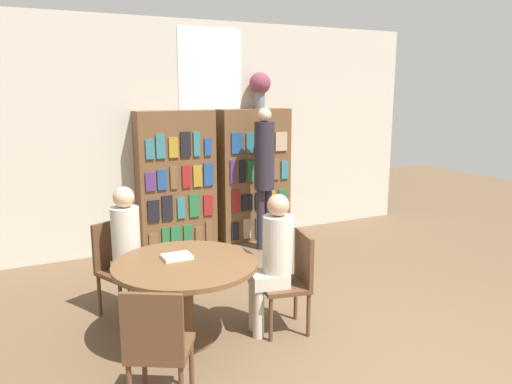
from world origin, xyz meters
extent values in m
plane|color=brown|center=(0.00, 0.00, 0.00)|extent=(16.00, 16.00, 0.00)
cube|color=beige|center=(0.00, 4.01, 1.50)|extent=(6.40, 0.06, 3.00)
cube|color=white|center=(0.00, 3.97, 2.35)|extent=(0.90, 0.01, 1.10)
cube|color=brown|center=(-0.57, 3.82, 0.92)|extent=(1.02, 0.32, 1.84)
cube|color=brown|center=(-0.95, 3.65, 0.18)|extent=(0.11, 0.02, 0.25)
cube|color=#236638|center=(-0.79, 3.65, 0.21)|extent=(0.09, 0.02, 0.30)
cube|color=#236638|center=(-0.65, 3.65, 0.21)|extent=(0.13, 0.02, 0.30)
cube|color=#236638|center=(-0.49, 3.65, 0.21)|extent=(0.12, 0.02, 0.30)
cube|color=brown|center=(-0.34, 3.65, 0.19)|extent=(0.10, 0.02, 0.25)
cube|color=brown|center=(-0.19, 3.65, 0.22)|extent=(0.09, 0.02, 0.31)
cube|color=black|center=(-0.93, 3.65, 0.60)|extent=(0.15, 0.02, 0.28)
cube|color=black|center=(-0.75, 3.65, 0.62)|extent=(0.14, 0.02, 0.32)
cube|color=#2D707A|center=(-0.57, 3.65, 0.60)|extent=(0.10, 0.02, 0.27)
cube|color=#236638|center=(-0.39, 3.65, 0.61)|extent=(0.13, 0.02, 0.30)
cube|color=maroon|center=(-0.19, 3.65, 0.60)|extent=(0.13, 0.02, 0.28)
cube|color=#4C2D6B|center=(-0.96, 3.65, 0.98)|extent=(0.12, 0.02, 0.23)
cube|color=navy|center=(-0.81, 3.65, 0.99)|extent=(0.12, 0.02, 0.26)
cube|color=brown|center=(-0.66, 3.65, 1.01)|extent=(0.09, 0.02, 0.29)
cube|color=maroon|center=(-0.48, 3.65, 1.01)|extent=(0.12, 0.02, 0.29)
cube|color=olive|center=(-0.33, 3.65, 1.00)|extent=(0.12, 0.02, 0.28)
cube|color=navy|center=(-0.18, 3.65, 1.01)|extent=(0.13, 0.02, 0.30)
cube|color=#2D707A|center=(-0.95, 3.65, 1.39)|extent=(0.11, 0.02, 0.25)
cube|color=#2D707A|center=(-0.81, 3.65, 1.41)|extent=(0.11, 0.02, 0.30)
cube|color=olive|center=(-0.65, 3.65, 1.39)|extent=(0.12, 0.02, 0.26)
cube|color=black|center=(-0.48, 3.65, 1.42)|extent=(0.13, 0.02, 0.32)
cube|color=#2D707A|center=(-0.34, 3.65, 1.42)|extent=(0.08, 0.02, 0.31)
cube|color=navy|center=(-0.18, 3.65, 1.37)|extent=(0.10, 0.02, 0.22)
cube|color=brown|center=(0.57, 3.82, 0.92)|extent=(1.02, 0.32, 1.84)
cube|color=black|center=(0.20, 3.65, 0.19)|extent=(0.11, 0.02, 0.25)
cube|color=tan|center=(0.38, 3.65, 0.20)|extent=(0.11, 0.02, 0.28)
cube|color=#2D707A|center=(0.58, 3.65, 0.20)|extent=(0.13, 0.02, 0.28)
cube|color=black|center=(0.77, 3.65, 0.19)|extent=(0.16, 0.02, 0.25)
cube|color=navy|center=(0.93, 3.65, 0.18)|extent=(0.12, 0.02, 0.23)
cube|color=maroon|center=(0.21, 3.65, 0.61)|extent=(0.11, 0.02, 0.30)
cube|color=black|center=(0.38, 3.65, 0.57)|extent=(0.17, 0.02, 0.23)
cube|color=black|center=(0.57, 3.65, 0.58)|extent=(0.11, 0.02, 0.24)
cube|color=olive|center=(0.76, 3.65, 0.58)|extent=(0.13, 0.02, 0.24)
cube|color=#236638|center=(0.95, 3.65, 0.58)|extent=(0.13, 0.02, 0.24)
cube|color=#4C2D6B|center=(0.17, 3.65, 1.02)|extent=(0.07, 0.02, 0.32)
cube|color=black|center=(0.31, 3.65, 1.02)|extent=(0.09, 0.02, 0.31)
cube|color=#236638|center=(0.44, 3.65, 1.01)|extent=(0.09, 0.02, 0.29)
cube|color=olive|center=(0.57, 3.65, 0.99)|extent=(0.10, 0.02, 0.27)
cube|color=tan|center=(0.70, 3.65, 1.00)|extent=(0.08, 0.02, 0.27)
cube|color=brown|center=(0.83, 3.65, 1.00)|extent=(0.09, 0.02, 0.28)
cube|color=#2D707A|center=(0.97, 3.65, 0.99)|extent=(0.11, 0.02, 0.25)
cube|color=navy|center=(0.23, 3.65, 1.40)|extent=(0.16, 0.02, 0.28)
cube|color=#2D707A|center=(0.46, 3.65, 1.40)|extent=(0.17, 0.02, 0.27)
cube|color=maroon|center=(0.69, 3.65, 1.37)|extent=(0.17, 0.02, 0.22)
cube|color=tan|center=(0.91, 3.65, 1.39)|extent=(0.18, 0.02, 0.26)
cylinder|color=slate|center=(0.66, 3.82, 1.96)|extent=(0.14, 0.14, 0.23)
sphere|color=brown|center=(0.66, 3.82, 2.19)|extent=(0.30, 0.30, 0.30)
cylinder|color=brown|center=(-1.29, 1.35, 0.01)|extent=(0.44, 0.44, 0.03)
cylinder|color=brown|center=(-1.29, 1.35, 0.35)|extent=(0.12, 0.12, 0.64)
cylinder|color=brown|center=(-1.29, 1.35, 0.69)|extent=(1.20, 1.20, 0.04)
cube|color=brown|center=(-1.73, 0.61, 0.42)|extent=(0.55, 0.55, 0.04)
cube|color=brown|center=(-1.82, 0.45, 0.66)|extent=(0.36, 0.23, 0.45)
cylinder|color=brown|center=(-1.79, 0.84, 0.20)|extent=(0.04, 0.04, 0.40)
cylinder|color=brown|center=(-1.49, 0.67, 0.20)|extent=(0.04, 0.04, 0.40)
cube|color=brown|center=(-1.64, 2.14, 0.42)|extent=(0.53, 0.53, 0.04)
cube|color=brown|center=(-1.71, 2.30, 0.66)|extent=(0.38, 0.19, 0.45)
cylinder|color=brown|center=(-1.42, 2.05, 0.20)|extent=(0.04, 0.04, 0.40)
cylinder|color=brown|center=(-1.73, 1.92, 0.20)|extent=(0.04, 0.04, 0.40)
cylinder|color=brown|center=(-1.55, 2.36, 0.20)|extent=(0.04, 0.04, 0.40)
cylinder|color=brown|center=(-1.86, 2.23, 0.20)|extent=(0.04, 0.04, 0.40)
cube|color=brown|center=(-0.45, 1.17, 0.42)|extent=(0.48, 0.48, 0.04)
cube|color=brown|center=(-0.28, 1.13, 0.66)|extent=(0.12, 0.40, 0.45)
cylinder|color=brown|center=(-0.65, 1.04, 0.20)|extent=(0.04, 0.04, 0.40)
cylinder|color=brown|center=(-0.58, 1.37, 0.20)|extent=(0.04, 0.04, 0.40)
cylinder|color=brown|center=(-0.32, 0.97, 0.20)|extent=(0.04, 0.04, 0.40)
cylinder|color=brown|center=(-0.25, 1.30, 0.20)|extent=(0.04, 0.04, 0.40)
cube|color=beige|center=(-1.58, 2.01, 0.50)|extent=(0.37, 0.40, 0.12)
cylinder|color=beige|center=(-1.62, 2.08, 0.81)|extent=(0.26, 0.26, 0.50)
sphere|color=tan|center=(-1.62, 2.08, 1.15)|extent=(0.19, 0.19, 0.19)
cylinder|color=beige|center=(-1.47, 1.94, 0.22)|extent=(0.10, 0.10, 0.44)
cylinder|color=beige|center=(-1.60, 1.88, 0.22)|extent=(0.10, 0.10, 0.44)
cube|color=beige|center=(-0.59, 1.20, 0.50)|extent=(0.37, 0.33, 0.12)
cylinder|color=beige|center=(-0.51, 1.18, 0.81)|extent=(0.26, 0.26, 0.50)
sphere|color=tan|center=(-0.51, 1.18, 1.15)|extent=(0.19, 0.19, 0.19)
cylinder|color=beige|center=(-0.71, 1.15, 0.22)|extent=(0.10, 0.10, 0.44)
cylinder|color=beige|center=(-0.68, 1.29, 0.22)|extent=(0.10, 0.10, 0.44)
cylinder|color=#28232D|center=(0.41, 3.31, 0.41)|extent=(0.10, 0.10, 0.82)
cylinder|color=#28232D|center=(0.53, 3.31, 0.41)|extent=(0.10, 0.10, 0.82)
cylinder|color=#28232D|center=(0.47, 3.31, 1.26)|extent=(0.26, 0.26, 0.88)
sphere|color=#DBB293|center=(0.47, 3.31, 1.79)|extent=(0.18, 0.18, 0.18)
cylinder|color=#28232D|center=(0.55, 3.56, 1.48)|extent=(0.07, 0.30, 0.07)
cube|color=silver|center=(-1.32, 1.47, 0.73)|extent=(0.24, 0.18, 0.03)
camera|label=1|loc=(-2.53, -2.40, 2.12)|focal=35.00mm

